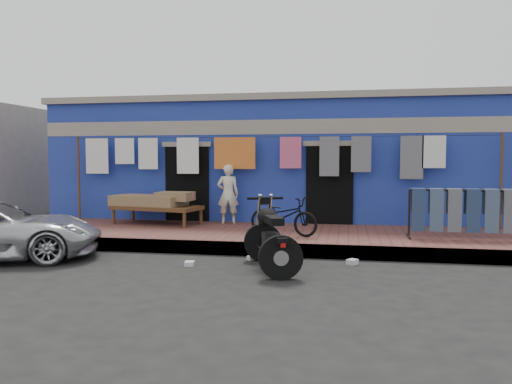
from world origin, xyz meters
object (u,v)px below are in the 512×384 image
Objects in this scene: seated_person at (228,194)px; charpoy at (157,208)px; jeans_rack at (463,213)px; motorcycle at (271,234)px; bicycle at (283,212)px.

seated_person is 0.60× the size of charpoy.
motorcycle is at bearing -147.09° from jeans_rack.
motorcycle is 0.89× the size of jeans_rack.
jeans_rack is (6.60, -1.07, 0.13)m from charpoy.
motorcycle is 4.02m from jeans_rack.
seated_person is 1.71m from charpoy.
seated_person is 0.96× the size of bicycle.
jeans_rack reaches higher than bicycle.
bicycle is at bearing -21.00° from charpoy.
bicycle is 0.79× the size of motorcycle.
motorcycle is at bearing 101.56° from seated_person.
seated_person reaches higher than bicycle.
charpoy is (-3.23, 3.25, 0.05)m from motorcycle.
charpoy is 6.69m from jeans_rack.
motorcycle reaches higher than charpoy.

